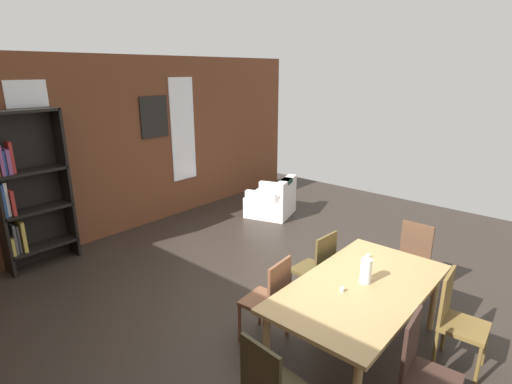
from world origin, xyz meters
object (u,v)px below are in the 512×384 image
Objects in this scene: dining_table at (361,292)px; vase_on_table at (366,271)px; bookshelf_tall at (26,191)px; dining_chair_head_right at (411,260)px; armchair_white at (272,201)px; dining_chair_far_right at (317,267)px; dining_chair_near_right at (456,318)px; dining_chair_far_left at (270,298)px; dining_chair_near_left at (423,370)px.

vase_on_table is at bearing -0.00° from dining_table.
bookshelf_tall is (-1.39, 4.39, 0.24)m from vase_on_table.
armchair_white is (1.20, 3.13, -0.23)m from dining_chair_head_right.
dining_table is 1.37m from dining_chair_head_right.
vase_on_table is 0.92m from dining_chair_far_right.
dining_chair_near_right is 0.43× the size of bookshelf_tall.
dining_chair_near_right is at bearing -60.09° from dining_chair_far_left.
bookshelf_tall reaches higher than dining_chair_near_left.
dining_table is 2.08× the size of dining_chair_far_right.
dining_chair_far_left and dining_chair_near_right have the same top height.
dining_chair_near_right is at bearing -118.65° from armchair_white.
armchair_white is (3.88, -1.26, -0.85)m from bookshelf_tall.
dining_chair_near_right is (-0.92, -0.76, 0.00)m from dining_chair_head_right.
dining_chair_near_left is 1.00× the size of dining_chair_near_right.
dining_chair_head_right is 3.36m from armchair_white.
dining_chair_far_right is at bearing 64.55° from vase_on_table.
dining_chair_near_left is at bearing -157.14° from dining_chair_head_right.
armchair_white is at bearing 38.20° from dining_chair_far_left.
dining_chair_near_right is at bearing -64.54° from vase_on_table.
armchair_white is (2.12, 3.89, -0.23)m from dining_chair_near_right.
vase_on_table is at bearing 55.34° from dining_chair_near_left.
dining_chair_near_left reaches higher than armchair_white.
dining_chair_far_left and dining_chair_head_right have the same top height.
dining_chair_head_right is 1.00× the size of dining_chair_near_right.
dining_table is at bearing -129.37° from armchair_white.
dining_chair_far_left is 1.76m from dining_chair_near_right.
dining_chair_head_right is at bearing -39.60° from dining_chair_far_right.
bookshelf_tall is at bearing 107.55° from vase_on_table.
vase_on_table is 0.26× the size of dining_chair_near_left.
dining_chair_near_left is 4.93m from armchair_white.
dining_chair_far_left reaches higher than armchair_white.
vase_on_table is at bearing 115.46° from dining_chair_near_right.
dining_chair_head_right is at bearing 22.86° from dining_chair_near_left.
dining_chair_near_right is at bearing -60.03° from dining_table.
dining_chair_near_left is (-1.81, -0.76, 0.00)m from dining_chair_head_right.
vase_on_table is 4.04m from armchair_white.
armchair_white is at bearing 50.63° from dining_table.
dining_table is at bearing 119.97° from dining_chair_near_right.
dining_chair_far_right is at bearing -131.96° from armchair_white.
dining_chair_near_right is (0.36, -0.76, -0.37)m from vase_on_table.
dining_chair_far_left is 1.95m from dining_chair_head_right.
dining_chair_far_right is 1.00× the size of dining_chair_near_right.
bookshelf_tall is at bearing 108.78° from dining_chair_near_right.
bookshelf_tall is (-0.87, 3.62, 0.61)m from dining_chair_far_left.
dining_chair_far_right is (0.36, 0.76, -0.37)m from vase_on_table.
dining_chair_near_right reaches higher than dining_table.
dining_chair_far_left is at bearing 179.99° from dining_chair_far_right.
dining_chair_near_right is 5.47m from bookshelf_tall.
vase_on_table is 1.00m from dining_chair_near_left.
dining_chair_far_left is 3.78m from bookshelf_tall.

